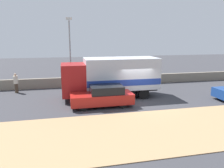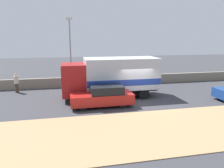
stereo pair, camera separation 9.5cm
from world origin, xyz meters
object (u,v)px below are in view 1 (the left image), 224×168
Objects in this scene: box_truck at (112,76)px; pedestrian at (16,83)px; car_hatchback at (103,96)px; street_lamp at (70,48)px.

pedestrian is (-8.10, 3.31, -0.88)m from box_truck.
box_truck is 2.73m from car_hatchback.
box_truck is at bearing -52.34° from street_lamp.
box_truck is 8.79m from pedestrian.
pedestrian is at bearing -22.21° from box_truck.
pedestrian is (-4.90, -0.84, -2.97)m from street_lamp.
pedestrian is at bearing -170.30° from street_lamp.
street_lamp is 5.64m from box_truck.
car_hatchback is (2.01, -6.36, -3.14)m from street_lamp.
car_hatchback is at bearing -72.47° from street_lamp.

